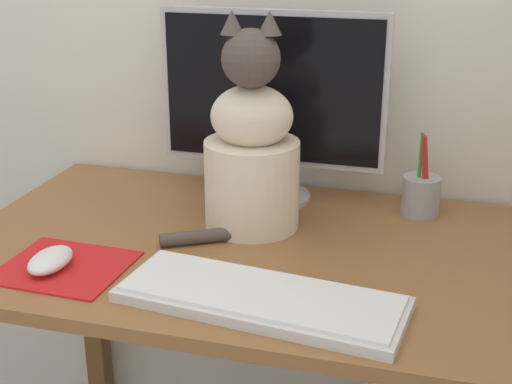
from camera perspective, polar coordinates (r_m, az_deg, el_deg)
The scene contains 7 objects.
desk at distance 1.39m, azimuth 0.35°, elevation -8.47°, with size 1.15×0.67×0.74m.
monitor at distance 1.50m, azimuth 1.30°, elevation 7.36°, with size 0.48×0.17×0.40m.
keyboard at distance 1.14m, azimuth 0.40°, elevation -8.49°, with size 0.47×0.22×0.02m.
mousepad_left at distance 1.30m, azimuth -15.04°, elevation -5.81°, with size 0.22×0.20×0.00m.
computer_mouse_left at distance 1.29m, azimuth -16.13°, elevation -5.26°, with size 0.06×0.11×0.03m.
cat at distance 1.37m, azimuth -0.38°, elevation 3.33°, with size 0.25×0.26×0.42m.
pen_cup at distance 1.50m, azimuth 13.06°, elevation -0.20°, with size 0.08×0.08×0.17m.
Camera 1 is at (0.32, -1.17, 1.31)m, focal length 50.00 mm.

